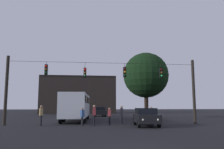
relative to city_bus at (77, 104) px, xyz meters
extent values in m
plane|color=black|center=(2.74, 6.17, -1.87)|extent=(168.00, 168.00, 0.00)
cylinder|color=black|center=(-6.09, -5.51, 1.26)|extent=(0.28, 0.28, 6.25)
cylinder|color=black|center=(11.58, -5.51, 1.26)|extent=(0.28, 0.28, 6.25)
cylinder|color=black|center=(2.74, -5.51, 3.91)|extent=(17.67, 0.02, 0.02)
cylinder|color=black|center=(-2.66, -5.51, 3.77)|extent=(0.03, 0.03, 0.25)
cube|color=black|center=(-2.66, -5.51, 3.17)|extent=(0.26, 0.32, 0.95)
sphere|color=red|center=(-2.66, -5.69, 3.47)|extent=(0.20, 0.20, 0.20)
sphere|color=#5B3D0C|center=(-2.66, -5.69, 3.17)|extent=(0.20, 0.20, 0.20)
sphere|color=#0C4219|center=(-2.66, -5.69, 2.87)|extent=(0.20, 0.20, 0.20)
cylinder|color=black|center=(0.90, -5.51, 3.64)|extent=(0.03, 0.03, 0.50)
cube|color=black|center=(0.90, -5.51, 2.92)|extent=(0.26, 0.32, 0.95)
sphere|color=red|center=(0.90, -5.69, 3.22)|extent=(0.20, 0.20, 0.20)
sphere|color=#5B3D0C|center=(0.90, -5.69, 2.92)|extent=(0.20, 0.20, 0.20)
sphere|color=#0C4219|center=(0.90, -5.69, 2.62)|extent=(0.20, 0.20, 0.20)
cylinder|color=black|center=(4.70, -5.51, 3.71)|extent=(0.03, 0.03, 0.37)
cube|color=black|center=(4.70, -5.51, 3.05)|extent=(0.26, 0.32, 0.95)
sphere|color=#510A0A|center=(4.70, -5.69, 3.35)|extent=(0.20, 0.20, 0.20)
sphere|color=orange|center=(4.70, -5.69, 3.05)|extent=(0.20, 0.20, 0.20)
sphere|color=#0C4219|center=(4.70, -5.69, 2.75)|extent=(0.20, 0.20, 0.20)
cylinder|color=black|center=(8.31, -5.51, 3.71)|extent=(0.03, 0.03, 0.38)
cube|color=black|center=(8.31, -5.51, 3.04)|extent=(0.26, 0.32, 0.95)
sphere|color=#510A0A|center=(8.31, -5.69, 3.34)|extent=(0.20, 0.20, 0.20)
sphere|color=#5B3D0C|center=(8.31, -5.69, 3.04)|extent=(0.20, 0.20, 0.20)
sphere|color=#1EE04C|center=(8.31, -5.69, 2.74)|extent=(0.20, 0.20, 0.20)
cube|color=#B7BCC6|center=(0.00, 0.01, -0.12)|extent=(3.18, 11.13, 2.50)
cube|color=black|center=(0.00, 0.01, 0.49)|extent=(3.17, 10.48, 0.70)
cylinder|color=black|center=(-0.86, 4.03, -1.37)|extent=(0.34, 1.02, 1.00)
cylinder|color=black|center=(1.35, 3.89, -1.37)|extent=(0.34, 1.02, 1.00)
cylinder|color=black|center=(-1.24, -2.12, -1.37)|extent=(0.34, 1.02, 1.00)
cylinder|color=black|center=(0.97, -2.26, -1.37)|extent=(0.34, 1.02, 1.00)
cylinder|color=black|center=(-1.37, -4.10, -1.37)|extent=(0.34, 1.02, 1.00)
cylinder|color=black|center=(0.85, -4.23, -1.37)|extent=(0.34, 1.02, 1.00)
cube|color=beige|center=(0.20, 3.30, 0.49)|extent=(2.60, 0.96, 0.56)
cube|color=beige|center=(-0.17, -2.74, 0.49)|extent=(2.60, 0.96, 0.56)
cube|color=black|center=(6.15, -7.64, -1.21)|extent=(2.23, 4.46, 0.68)
cube|color=black|center=(6.16, -7.49, -0.61)|extent=(1.81, 2.47, 0.52)
cylinder|color=black|center=(6.79, -9.13, -1.55)|extent=(0.28, 0.66, 0.64)
cylinder|color=black|center=(5.22, -8.97, -1.55)|extent=(0.28, 0.66, 0.64)
cylinder|color=black|center=(7.08, -6.31, -1.55)|extent=(0.28, 0.66, 0.64)
cylinder|color=black|center=(5.51, -6.15, -1.55)|extent=(0.28, 0.66, 0.64)
sphere|color=white|center=(6.51, -9.79, -1.21)|extent=(0.18, 0.18, 0.18)
sphere|color=white|center=(5.36, -9.67, -1.21)|extent=(0.18, 0.18, 0.18)
cube|color=black|center=(3.30, 11.14, -1.21)|extent=(2.04, 4.39, 0.68)
cube|color=black|center=(3.31, 10.99, -0.61)|extent=(1.71, 2.41, 0.52)
cylinder|color=black|center=(2.43, 12.51, -1.55)|extent=(0.26, 0.65, 0.64)
cylinder|color=black|center=(4.01, 12.60, -1.55)|extent=(0.26, 0.65, 0.64)
cylinder|color=black|center=(2.59, 9.68, -1.55)|extent=(0.26, 0.65, 0.64)
cylinder|color=black|center=(4.17, 9.77, -1.55)|extent=(0.26, 0.65, 0.64)
sphere|color=white|center=(2.61, 13.20, -1.21)|extent=(0.18, 0.18, 0.18)
sphere|color=white|center=(3.76, 13.27, -1.21)|extent=(0.18, 0.18, 0.18)
cylinder|color=black|center=(7.62, -4.10, -1.46)|extent=(0.14, 0.14, 0.80)
cylinder|color=black|center=(7.65, -3.94, -1.46)|extent=(0.14, 0.14, 0.80)
cube|color=silver|center=(7.64, -4.02, -0.76)|extent=(0.29, 0.39, 0.60)
sphere|color=#8C6B51|center=(7.64, -4.02, -0.35)|extent=(0.22, 0.22, 0.22)
cylinder|color=black|center=(4.50, -4.82, -1.44)|extent=(0.14, 0.14, 0.85)
cylinder|color=black|center=(4.45, -4.98, -1.44)|extent=(0.14, 0.14, 0.85)
cube|color=black|center=(4.48, -4.90, -0.69)|extent=(0.33, 0.41, 0.64)
sphere|color=#8C6B51|center=(4.48, -4.90, -0.25)|extent=(0.23, 0.23, 0.23)
cylinder|color=black|center=(0.77, -6.87, -1.48)|extent=(0.14, 0.14, 0.78)
cylinder|color=black|center=(0.71, -6.72, -1.48)|extent=(0.14, 0.14, 0.78)
cube|color=#2D4C7F|center=(0.74, -6.80, -0.80)|extent=(0.36, 0.42, 0.58)
sphere|color=#8C6B51|center=(0.74, -6.80, -0.40)|extent=(0.21, 0.21, 0.21)
cylinder|color=black|center=(1.76, -6.69, -1.42)|extent=(0.14, 0.14, 0.88)
cylinder|color=black|center=(1.76, -6.85, -1.42)|extent=(0.14, 0.14, 0.88)
cube|color=maroon|center=(1.76, -6.77, -0.65)|extent=(0.24, 0.36, 0.66)
sphere|color=#8C6B51|center=(1.76, -6.77, -0.20)|extent=(0.24, 0.24, 0.24)
cylinder|color=black|center=(-2.78, -6.44, -1.43)|extent=(0.14, 0.14, 0.87)
cylinder|color=black|center=(-2.84, -6.29, -1.43)|extent=(0.14, 0.14, 0.87)
cube|color=#997F4C|center=(-2.81, -6.37, -0.67)|extent=(0.36, 0.42, 0.65)
sphere|color=#8C6B51|center=(-2.81, -6.37, -0.23)|extent=(0.23, 0.23, 0.23)
cylinder|color=black|center=(3.16, -6.11, -1.48)|extent=(0.14, 0.14, 0.76)
cylinder|color=black|center=(3.20, -5.95, -1.48)|extent=(0.14, 0.14, 0.76)
cube|color=maroon|center=(3.18, -6.03, -0.82)|extent=(0.33, 0.41, 0.57)
sphere|color=#8C6B51|center=(3.18, -6.03, -0.43)|extent=(0.21, 0.21, 0.21)
cube|color=black|center=(-0.62, 29.10, 2.12)|extent=(17.01, 9.02, 7.97)
cube|color=black|center=(-0.62, 29.10, 6.36)|extent=(17.01, 9.02, 0.50)
cylinder|color=black|center=(9.39, 4.29, 0.02)|extent=(0.56, 0.56, 3.77)
sphere|color=black|center=(9.39, 4.29, 4.12)|extent=(6.32, 6.32, 6.32)
camera|label=1|loc=(0.94, -27.31, -0.16)|focal=37.30mm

